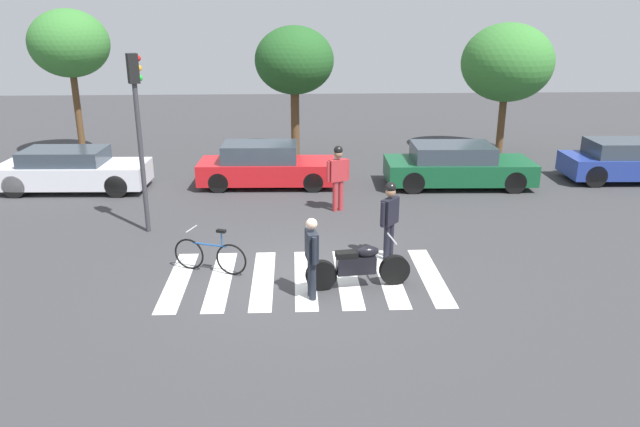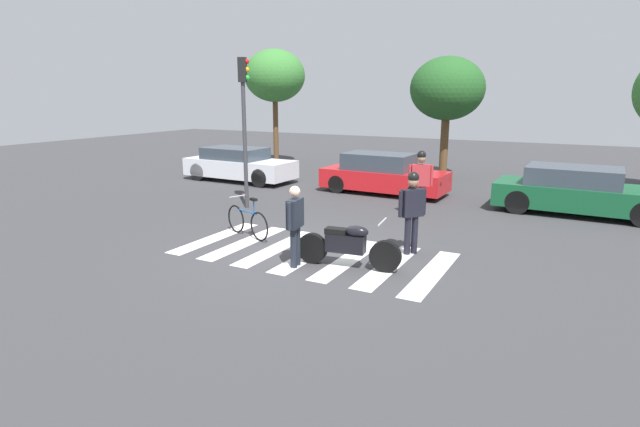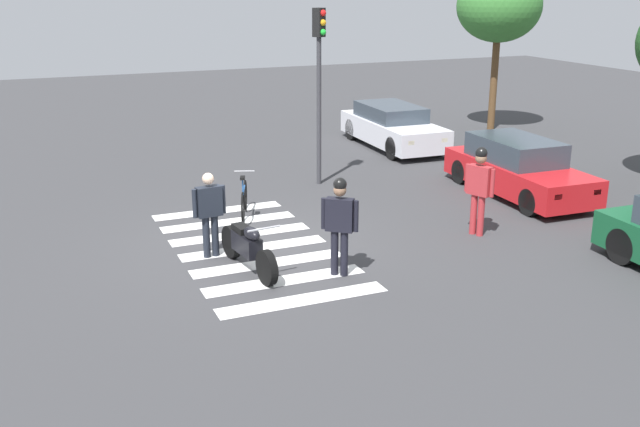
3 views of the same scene
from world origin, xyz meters
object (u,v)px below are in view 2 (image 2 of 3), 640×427
(officer_by_motorcycle, at_px, (295,221))
(car_white_van, at_px, (239,165))
(leaning_bicycle, at_px, (247,221))
(car_red_convertible, at_px, (383,175))
(pedestrian_bystander, at_px, (421,178))
(officer_on_foot, at_px, (412,207))
(police_motorcycle, at_px, (348,246))
(traffic_light_pole, at_px, (244,110))
(car_green_compact, at_px, (579,192))

(officer_by_motorcycle, bearing_deg, car_white_van, 132.84)
(leaning_bicycle, bearing_deg, officer_by_motorcycle, -31.76)
(car_red_convertible, bearing_deg, leaning_bicycle, -97.80)
(leaning_bicycle, height_order, officer_by_motorcycle, officer_by_motorcycle)
(pedestrian_bystander, bearing_deg, officer_on_foot, -75.85)
(leaning_bicycle, height_order, pedestrian_bystander, pedestrian_bystander)
(car_white_van, bearing_deg, police_motorcycle, -41.96)
(traffic_light_pole, bearing_deg, officer_on_foot, -19.52)
(leaning_bicycle, bearing_deg, car_green_compact, 42.39)
(pedestrian_bystander, distance_m, car_red_convertible, 3.45)
(officer_on_foot, xyz_separation_m, car_red_convertible, (-3.06, 6.22, -0.40))
(leaning_bicycle, xyz_separation_m, car_green_compact, (7.11, 6.49, 0.28))
(car_white_van, distance_m, car_red_convertible, 6.07)
(officer_by_motorcycle, relative_size, car_white_van, 0.36)
(officer_on_foot, relative_size, officer_by_motorcycle, 1.10)
(officer_on_foot, distance_m, officer_by_motorcycle, 2.63)
(car_green_compact, bearing_deg, car_white_van, 179.79)
(car_white_van, distance_m, car_green_compact, 12.25)
(officer_by_motorcycle, bearing_deg, leaning_bicycle, 148.24)
(pedestrian_bystander, relative_size, car_green_compact, 0.40)
(leaning_bicycle, relative_size, officer_on_foot, 0.89)
(car_white_van, height_order, car_red_convertible, car_red_convertible)
(traffic_light_pole, bearing_deg, car_green_compact, 22.98)
(police_motorcycle, height_order, leaning_bicycle, police_motorcycle)
(car_red_convertible, xyz_separation_m, traffic_light_pole, (-2.86, -4.13, 2.32))
(car_green_compact, xyz_separation_m, traffic_light_pole, (-9.04, -3.84, 2.32))
(officer_by_motorcycle, bearing_deg, car_red_convertible, 98.65)
(police_motorcycle, distance_m, traffic_light_pole, 6.68)
(leaning_bicycle, relative_size, pedestrian_bystander, 0.87)
(leaning_bicycle, height_order, traffic_light_pole, traffic_light_pole)
(officer_by_motorcycle, distance_m, car_red_convertible, 8.22)
(officer_on_foot, xyz_separation_m, officer_by_motorcycle, (-1.82, -1.90, -0.11))
(pedestrian_bystander, bearing_deg, officer_by_motorcycle, -99.54)
(leaning_bicycle, relative_size, car_red_convertible, 0.37)
(officer_by_motorcycle, bearing_deg, police_motorcycle, 24.82)
(officer_by_motorcycle, bearing_deg, traffic_light_pole, 135.70)
(car_green_compact, bearing_deg, leaning_bicycle, -137.61)
(car_white_van, bearing_deg, officer_on_foot, -33.23)
(officer_on_foot, height_order, car_green_compact, officer_on_foot)
(officer_by_motorcycle, bearing_deg, pedestrian_bystander, 80.46)
(leaning_bicycle, xyz_separation_m, car_white_van, (-5.14, 6.54, 0.27))
(officer_on_foot, height_order, car_red_convertible, officer_on_foot)
(officer_by_motorcycle, xyz_separation_m, car_red_convertible, (-1.24, 8.12, -0.28))
(leaning_bicycle, distance_m, car_red_convertible, 6.85)
(police_motorcycle, relative_size, car_green_compact, 0.46)
(officer_on_foot, height_order, pedestrian_bystander, pedestrian_bystander)
(car_green_compact, relative_size, traffic_light_pole, 1.06)
(pedestrian_bystander, height_order, car_white_van, pedestrian_bystander)
(leaning_bicycle, distance_m, officer_on_foot, 4.08)
(officer_on_foot, bearing_deg, car_green_compact, 62.21)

